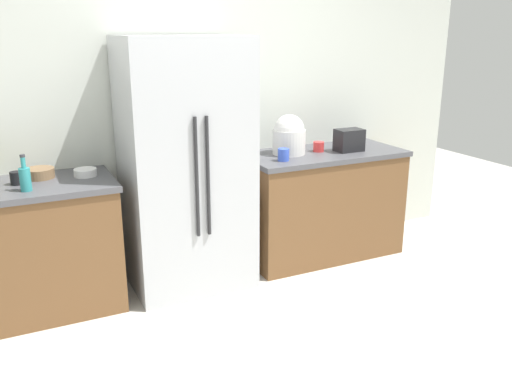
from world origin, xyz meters
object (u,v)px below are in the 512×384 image
object	(u,v)px
bowl_a	(39,173)
cup_a	(284,155)
toaster	(349,140)
bowl_b	(85,172)
cup_b	(16,178)
refrigerator	(186,166)
bottle_b	(25,178)
rice_cooker	(289,136)
cup_d	(319,147)

from	to	relation	value
bowl_a	cup_a	bearing A→B (deg)	-8.97
toaster	bowl_b	xyz separation A→B (m)	(-2.09, 0.12, -0.07)
cup_a	bowl_b	world-z (taller)	cup_a
cup_a	cup_b	xyz separation A→B (m)	(-1.87, 0.17, -0.00)
bowl_a	bowl_b	size ratio (longest dim) A/B	1.30
cup_b	bowl_a	xyz separation A→B (m)	(0.15, 0.11, -0.01)
bowl_b	refrigerator	bearing A→B (deg)	-6.68
cup_a	bowl_a	distance (m)	1.74
refrigerator	bottle_b	world-z (taller)	refrigerator
rice_cooker	cup_a	distance (m)	0.27
bowl_a	bowl_b	bearing A→B (deg)	-15.95
bottle_b	cup_d	distance (m)	2.24
rice_cooker	bottle_b	bearing A→B (deg)	-173.96
bowl_b	toaster	bearing A→B (deg)	-3.26
bottle_b	bowl_b	world-z (taller)	bottle_b
cup_b	refrigerator	bearing A→B (deg)	-2.86
bowl_b	bottle_b	bearing A→B (deg)	-151.88
refrigerator	cup_d	world-z (taller)	refrigerator
toaster	bottle_b	bearing A→B (deg)	-177.97
rice_cooker	cup_b	distance (m)	2.02
rice_cooker	bowl_b	xyz separation A→B (m)	(-1.59, -0.00, -0.12)
refrigerator	toaster	world-z (taller)	refrigerator
bottle_b	bowl_a	size ratio (longest dim) A/B	1.17
cup_a	bowl_b	size ratio (longest dim) A/B	0.62
bowl_a	bowl_b	world-z (taller)	bowl_a
cup_b	cup_d	xyz separation A→B (m)	(2.29, -0.00, -0.00)
rice_cooker	bowl_a	bearing A→B (deg)	177.57
refrigerator	cup_a	xyz separation A→B (m)	(0.74, -0.11, 0.03)
toaster	cup_b	bearing A→B (deg)	177.86
refrigerator	bowl_a	world-z (taller)	refrigerator
refrigerator	cup_d	size ratio (longest dim) A/B	20.47
toaster	cup_d	xyz separation A→B (m)	(-0.23, 0.09, -0.05)
cup_d	refrigerator	bearing A→B (deg)	-177.31
refrigerator	cup_a	bearing A→B (deg)	-8.33
toaster	rice_cooker	xyz separation A→B (m)	(-0.50, 0.12, 0.06)
refrigerator	bowl_b	size ratio (longest dim) A/B	12.04
toaster	bottle_b	distance (m)	2.47
rice_cooker	cup_b	size ratio (longest dim) A/B	3.74
cup_d	bowl_a	bearing A→B (deg)	177.09
cup_b	bowl_a	distance (m)	0.18
cup_d	rice_cooker	bearing A→B (deg)	173.70
bottle_b	cup_b	size ratio (longest dim) A/B	2.71
toaster	bowl_a	distance (m)	2.38
refrigerator	bottle_b	xyz separation A→B (m)	(-1.08, -0.13, 0.07)
cup_d	bowl_a	xyz separation A→B (m)	(-2.14, 0.11, -0.01)
toaster	cup_a	bearing A→B (deg)	-173.76
cup_a	toaster	bearing A→B (deg)	6.24
rice_cooker	bottle_b	distance (m)	1.99
cup_d	bowl_a	distance (m)	2.14
cup_b	bowl_a	size ratio (longest dim) A/B	0.43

